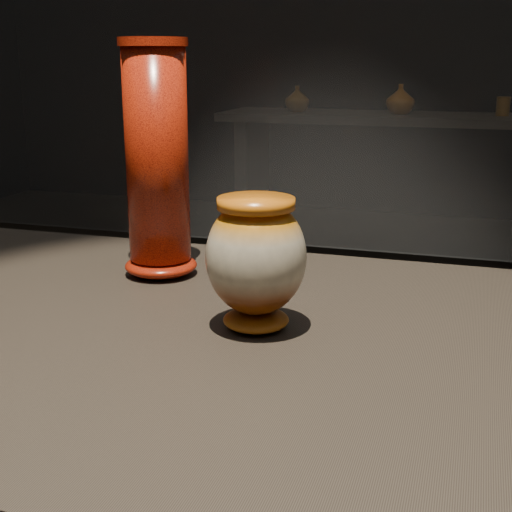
{
  "coord_description": "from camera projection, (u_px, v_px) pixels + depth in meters",
  "views": [
    {
      "loc": [
        0.08,
        -0.8,
        1.24
      ],
      "look_at": [
        -0.18,
        0.02,
        1.0
      ],
      "focal_mm": 50.0,
      "sensor_mm": 36.0,
      "label": 1
    }
  ],
  "objects": [
    {
      "name": "main_vase",
      "position": [
        256.0,
        258.0,
        0.89
      ],
      "size": [
        0.17,
        0.17,
        0.17
      ],
      "rotation": [
        0.0,
        0.0,
        0.4
      ],
      "color": "#672A09",
      "rests_on": "display_plinth"
    },
    {
      "name": "tall_vase",
      "position": [
        157.0,
        165.0,
        1.1
      ],
      "size": [
        0.12,
        0.12,
        0.37
      ],
      "rotation": [
        0.0,
        0.0,
        -0.07
      ],
      "color": "red",
      "rests_on": "display_plinth"
    },
    {
      "name": "back_shelf",
      "position": [
        382.0,
        157.0,
        4.43
      ],
      "size": [
        2.0,
        0.6,
        0.9
      ],
      "color": "black",
      "rests_on": "ground"
    },
    {
      "name": "back_vase_left",
      "position": [
        297.0,
        99.0,
        4.45
      ],
      "size": [
        0.18,
        0.18,
        0.16
      ],
      "primitive_type": "imported",
      "rotation": [
        0.0,
        0.0,
        0.17
      ],
      "color": "#8A5C14",
      "rests_on": "back_shelf"
    },
    {
      "name": "back_vase_mid",
      "position": [
        400.0,
        99.0,
        4.28
      ],
      "size": [
        0.22,
        0.22,
        0.18
      ],
      "primitive_type": "imported",
      "rotation": [
        0.0,
        0.0,
        1.15
      ],
      "color": "#672A09",
      "rests_on": "back_shelf"
    },
    {
      "name": "back_vase_right",
      "position": [
        503.0,
        106.0,
        4.17
      ],
      "size": [
        0.08,
        0.08,
        0.11
      ],
      "primitive_type": "cylinder",
      "color": "#8A5C14",
      "rests_on": "back_shelf"
    }
  ]
}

